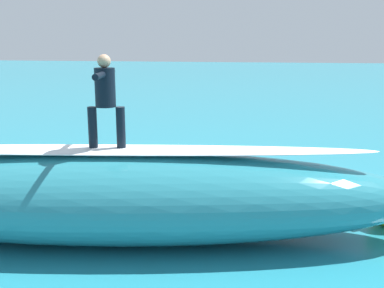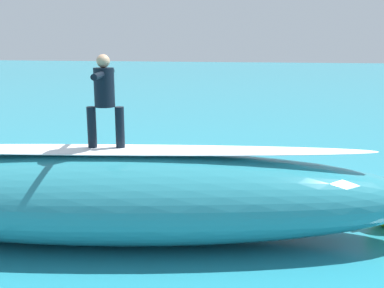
{
  "view_description": "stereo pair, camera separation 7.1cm",
  "coord_description": "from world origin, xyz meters",
  "px_view_note": "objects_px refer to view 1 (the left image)",
  "views": [
    {
      "loc": [
        -1.94,
        8.95,
        3.17
      ],
      "look_at": [
        -0.44,
        0.11,
        1.15
      ],
      "focal_mm": 43.26,
      "sensor_mm": 36.0,
      "label": 1
    },
    {
      "loc": [
        -2.01,
        8.94,
        3.17
      ],
      "look_at": [
        -0.44,
        0.11,
        1.15
      ],
      "focal_mm": 43.26,
      "sensor_mm": 36.0,
      "label": 2
    }
  ],
  "objects_px": {
    "surfboard_paddling": "(246,171)",
    "surfer_paddling": "(242,163)",
    "surfboard_riding": "(108,150)",
    "surfer_riding": "(105,95)"
  },
  "relations": [
    {
      "from": "surfer_riding",
      "to": "surfboard_riding",
      "type": "bearing_deg",
      "value": 0.0
    },
    {
      "from": "surfboard_riding",
      "to": "surfer_paddling",
      "type": "bearing_deg",
      "value": -122.35
    },
    {
      "from": "surfer_riding",
      "to": "surfer_paddling",
      "type": "distance_m",
      "value": 5.21
    },
    {
      "from": "surfboard_riding",
      "to": "surfer_paddling",
      "type": "height_order",
      "value": "surfboard_riding"
    },
    {
      "from": "surfboard_riding",
      "to": "surfboard_paddling",
      "type": "relative_size",
      "value": 1.03
    },
    {
      "from": "surfer_riding",
      "to": "surfer_paddling",
      "type": "xyz_separation_m",
      "value": [
        -1.85,
        -4.37,
        -2.16
      ]
    },
    {
      "from": "surfboard_paddling",
      "to": "surfer_paddling",
      "type": "height_order",
      "value": "surfer_paddling"
    },
    {
      "from": "surfer_paddling",
      "to": "surfer_riding",
      "type": "bearing_deg",
      "value": -75.45
    },
    {
      "from": "surfboard_riding",
      "to": "surfboard_paddling",
      "type": "bearing_deg",
      "value": -123.82
    },
    {
      "from": "surfboard_riding",
      "to": "surfer_paddling",
      "type": "distance_m",
      "value": 4.91
    }
  ]
}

